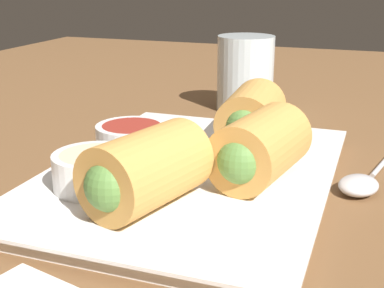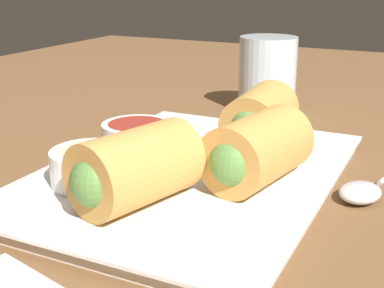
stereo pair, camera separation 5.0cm
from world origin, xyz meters
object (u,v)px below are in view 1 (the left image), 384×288
at_px(serving_plate, 192,176).
at_px(dipping_bowl_far, 95,169).
at_px(drinking_glass, 245,73).
at_px(dipping_bowl_near, 132,138).
at_px(spoon, 361,184).

height_order(serving_plate, dipping_bowl_far, dipping_bowl_far).
xyz_separation_m(serving_plate, drinking_glass, (0.29, 0.02, 0.04)).
bearing_deg(dipping_bowl_near, drinking_glass, -9.75).
bearing_deg(dipping_bowl_near, dipping_bowl_far, -174.63).
relative_size(dipping_bowl_far, spoon, 0.40).
distance_m(serving_plate, drinking_glass, 0.29).
distance_m(spoon, drinking_glass, 0.31).
distance_m(serving_plate, dipping_bowl_near, 0.08).
distance_m(dipping_bowl_near, spoon, 0.22).
height_order(serving_plate, dipping_bowl_near, dipping_bowl_near).
distance_m(serving_plate, spoon, 0.15).
relative_size(spoon, drinking_glass, 1.70).
relative_size(dipping_bowl_near, drinking_glass, 0.68).
bearing_deg(drinking_glass, dipping_bowl_near, 170.25).
xyz_separation_m(spoon, drinking_glass, (0.25, 0.17, 0.04)).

